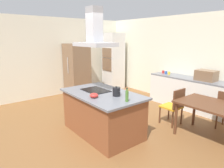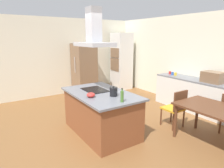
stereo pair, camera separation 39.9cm
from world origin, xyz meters
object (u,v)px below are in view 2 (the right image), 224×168
Objects in this scene: coffee_mug_yellow at (175,74)px; range_hood at (94,34)px; tea_kettle at (114,92)px; mixing_bowl at (91,95)px; coffee_mug_red at (170,73)px; cooktop at (95,90)px; refrigerator at (84,69)px; chair_at_left_end at (176,106)px; coffee_mug_blue at (172,73)px; wall_oven_stack at (121,61)px; olive_oil_bottle at (122,96)px; countertop_microwave at (213,77)px; dining_table at (217,112)px.

coffee_mug_yellow is 3.09m from range_hood.
mixing_bowl is (-0.18, -0.41, -0.04)m from tea_kettle.
cooktop is at bearing -82.20° from coffee_mug_red.
refrigerator is 3.77m from chair_at_left_end.
coffee_mug_red and coffee_mug_blue have the same top height.
wall_oven_stack reaches higher than cooktop.
olive_oil_bottle is 0.28× the size of range_hood.
mixing_bowl is 1.27m from range_hood.
coffee_mug_yellow is 1.79m from chair_at_left_end.
wall_oven_stack reaches higher than refrigerator.
countertop_microwave reaches higher than olive_oil_bottle.
tea_kettle is at bearing -72.62° from coffee_mug_blue.
refrigerator reaches higher than olive_oil_bottle.
coffee_mug_yellow is at bearing 147.24° from dining_table.
coffee_mug_blue and coffee_mug_yellow have the same top height.
coffee_mug_blue reaches higher than chair_at_left_end.
wall_oven_stack is 2.44× the size of range_hood.
dining_table is at bearing 0.00° from chair_at_left_end.
refrigerator reaches higher than dining_table.
range_hood is at bearing -82.20° from coffee_mug_red.
tea_kettle is 0.09× the size of wall_oven_stack.
olive_oil_bottle reaches higher than tea_kettle.
chair_at_left_end is (0.98, 1.54, -0.40)m from cooktop.
coffee_mug_red is at bearing 38.40° from refrigerator.
wall_oven_stack reaches higher than coffee_mug_blue.
olive_oil_bottle reaches higher than coffee_mug_blue.
coffee_mug_blue reaches higher than cooktop.
chair_at_left_end reaches higher than dining_table.
wall_oven_stack is 3.88m from range_hood.
wall_oven_stack is (-2.65, 2.65, 0.20)m from cooktop.
dining_table is at bearing -32.76° from coffee_mug_yellow.
coffee_mug_blue is at bearing 148.62° from dining_table.
coffee_mug_blue is at bearing 95.33° from cooktop.
olive_oil_bottle is at bearing -66.22° from coffee_mug_blue.
countertop_microwave is 5.56× the size of coffee_mug_yellow.
wall_oven_stack is 1.21× the size of refrigerator.
olive_oil_bottle is 0.14× the size of refrigerator.
cooktop is 0.61m from tea_kettle.
dining_table is (1.47, 1.86, -0.28)m from mixing_bowl.
range_hood is (-0.42, 0.32, 1.16)m from mixing_bowl.
coffee_mug_yellow is (-0.75, 2.77, -0.04)m from tea_kettle.
range_hood is (2.73, -1.05, 1.19)m from refrigerator.
chair_at_left_end is at bearing 57.59° from cooktop.
range_hood reaches higher than coffee_mug_blue.
cooktop is at bearing -109.29° from countertop_microwave.
coffee_mug_red is (-1.39, 2.88, -0.06)m from olive_oil_bottle.
refrigerator reaches higher than coffee_mug_red.
countertop_microwave is 1.41m from coffee_mug_red.
countertop_microwave reaches higher than coffee_mug_blue.
wall_oven_stack reaches higher than mixing_bowl.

